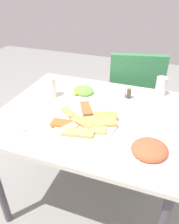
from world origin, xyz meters
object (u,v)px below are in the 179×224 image
spoon (9,129)px  condiment_caddy (126,96)px  dining_chair (133,97)px  drinking_glass (161,86)px  salad_plate_rice (83,92)px  pide_platter (86,122)px  soda_can (51,87)px  paper_napkin (7,131)px  fork (4,133)px  dining_table (92,125)px  salad_plate_greens (149,150)px

spoon → condiment_caddy: bearing=36.2°
dining_chair → drinking_glass: (0.20, -0.32, 0.28)m
salad_plate_rice → pide_platter: bearing=-67.0°
soda_can → condiment_caddy: (0.44, 0.11, -0.04)m
drinking_glass → paper_napkin: drinking_glass is taller
fork → condiment_caddy: condiment_caddy is taller
soda_can → paper_napkin: soda_can is taller
pide_platter → condiment_caddy: condiment_caddy is taller
fork → spoon: 0.04m
dining_chair → dining_table: bearing=-100.8°
dining_chair → paper_napkin: size_ratio=8.00×
pide_platter → soda_can: (-0.30, 0.21, 0.05)m
drinking_glass → fork: 0.95m
pide_platter → spoon: (-0.34, -0.17, -0.01)m
salad_plate_greens → spoon: (-0.67, -0.06, -0.01)m
dining_table → salad_plate_rice: (-0.13, 0.19, 0.10)m
spoon → drinking_glass: bearing=33.4°
drinking_glass → dining_table: bearing=-133.5°
dining_table → salad_plate_greens: salad_plate_greens is taller
soda_can → drinking_glass: soda_can is taller
soda_can → fork: 0.43m
paper_napkin → spoon: (0.00, 0.02, 0.00)m
salad_plate_greens → fork: (-0.67, -0.09, -0.01)m
salad_plate_greens → salad_plate_rice: bearing=137.8°
drinking_glass → condiment_caddy: (-0.19, -0.13, -0.03)m
pide_platter → soda_can: 0.37m
salad_plate_greens → spoon: salad_plate_greens is taller
dining_table → fork: size_ratio=5.79×
soda_can → dining_table: bearing=-18.3°
drinking_glass → salad_plate_rice: bearing=-161.2°
salad_plate_greens → salad_plate_rice: 0.63m
dining_chair → salad_plate_rice: dining_chair is taller
dining_table → pide_platter: size_ratio=3.00×
spoon → salad_plate_greens: bearing=-5.3°
salad_plate_rice → spoon: 0.52m
dining_chair → spoon: (-0.46, -0.95, 0.22)m
salad_plate_rice → fork: bearing=-112.2°
dining_table → salad_plate_rice: 0.25m
pide_platter → drinking_glass: 0.57m
dining_table → salad_plate_greens: 0.42m
dining_table → paper_napkin: 0.46m
salad_plate_greens → pide_platter: bearing=160.8°
soda_can → condiment_caddy: size_ratio=1.19×
pide_platter → paper_napkin: 0.39m
paper_napkin → condiment_caddy: condiment_caddy is taller
paper_napkin → fork: (0.00, -0.02, 0.00)m
drinking_glass → paper_napkin: size_ratio=1.06×
paper_napkin → salad_plate_greens: bearing=6.4°
dining_chair → condiment_caddy: dining_chair is taller
dining_table → drinking_glass: 0.50m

